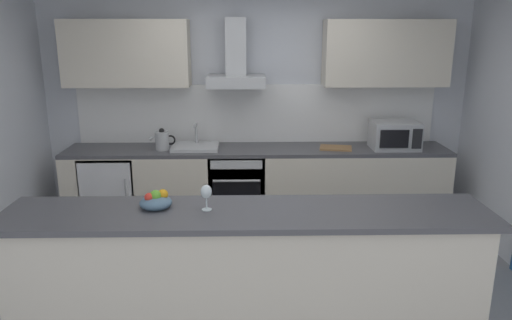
{
  "coord_description": "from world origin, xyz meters",
  "views": [
    {
      "loc": [
        -0.12,
        -3.64,
        2.16
      ],
      "look_at": [
        -0.04,
        0.44,
        1.05
      ],
      "focal_mm": 33.85,
      "sensor_mm": 36.0,
      "label": 1
    }
  ],
  "objects_px": {
    "oven": "(237,187)",
    "microwave": "(395,135)",
    "refrigerator": "(113,191)",
    "chopping_board": "(336,148)",
    "kettle": "(162,140)",
    "wine_glass": "(206,193)",
    "range_hood": "(236,65)",
    "fruit_bowl": "(156,201)",
    "sink": "(195,146)"
  },
  "relations": [
    {
      "from": "oven",
      "to": "microwave",
      "type": "relative_size",
      "value": 1.6
    },
    {
      "from": "oven",
      "to": "refrigerator",
      "type": "xyz_separation_m",
      "value": [
        -1.37,
        -0.0,
        -0.03
      ]
    },
    {
      "from": "microwave",
      "to": "chopping_board",
      "type": "height_order",
      "value": "microwave"
    },
    {
      "from": "microwave",
      "to": "kettle",
      "type": "height_order",
      "value": "microwave"
    },
    {
      "from": "refrigerator",
      "to": "wine_glass",
      "type": "bearing_deg",
      "value": -59.42
    },
    {
      "from": "range_hood",
      "to": "chopping_board",
      "type": "relative_size",
      "value": 2.12
    },
    {
      "from": "refrigerator",
      "to": "microwave",
      "type": "xyz_separation_m",
      "value": [
        3.09,
        -0.03,
        0.62
      ]
    },
    {
      "from": "refrigerator",
      "to": "fruit_bowl",
      "type": "xyz_separation_m",
      "value": [
        0.86,
        -1.99,
        0.6
      ]
    },
    {
      "from": "chopping_board",
      "to": "range_hood",
      "type": "bearing_deg",
      "value": 171.92
    },
    {
      "from": "refrigerator",
      "to": "sink",
      "type": "distance_m",
      "value": 1.05
    },
    {
      "from": "range_hood",
      "to": "fruit_bowl",
      "type": "distance_m",
      "value": 2.31
    },
    {
      "from": "wine_glass",
      "to": "chopping_board",
      "type": "relative_size",
      "value": 0.52
    },
    {
      "from": "oven",
      "to": "chopping_board",
      "type": "relative_size",
      "value": 2.35
    },
    {
      "from": "oven",
      "to": "kettle",
      "type": "xyz_separation_m",
      "value": [
        -0.8,
        -0.03,
        0.55
      ]
    },
    {
      "from": "kettle",
      "to": "wine_glass",
      "type": "distance_m",
      "value": 2.11
    },
    {
      "from": "refrigerator",
      "to": "wine_glass",
      "type": "xyz_separation_m",
      "value": [
        1.21,
        -2.04,
        0.68
      ]
    },
    {
      "from": "sink",
      "to": "chopping_board",
      "type": "relative_size",
      "value": 1.47
    },
    {
      "from": "oven",
      "to": "wine_glass",
      "type": "relative_size",
      "value": 4.5
    },
    {
      "from": "oven",
      "to": "range_hood",
      "type": "height_order",
      "value": "range_hood"
    },
    {
      "from": "microwave",
      "to": "chopping_board",
      "type": "bearing_deg",
      "value": 179.62
    },
    {
      "from": "microwave",
      "to": "fruit_bowl",
      "type": "relative_size",
      "value": 2.27
    },
    {
      "from": "microwave",
      "to": "fruit_bowl",
      "type": "bearing_deg",
      "value": -138.63
    },
    {
      "from": "refrigerator",
      "to": "fruit_bowl",
      "type": "distance_m",
      "value": 2.25
    },
    {
      "from": "microwave",
      "to": "sink",
      "type": "bearing_deg",
      "value": 178.97
    },
    {
      "from": "oven",
      "to": "fruit_bowl",
      "type": "height_order",
      "value": "fruit_bowl"
    },
    {
      "from": "refrigerator",
      "to": "fruit_bowl",
      "type": "bearing_deg",
      "value": -66.64
    },
    {
      "from": "sink",
      "to": "chopping_board",
      "type": "xyz_separation_m",
      "value": [
        1.53,
        -0.03,
        -0.02
      ]
    },
    {
      "from": "microwave",
      "to": "fruit_bowl",
      "type": "xyz_separation_m",
      "value": [
        -2.23,
        -1.96,
        -0.02
      ]
    },
    {
      "from": "oven",
      "to": "refrigerator",
      "type": "distance_m",
      "value": 1.37
    },
    {
      "from": "refrigerator",
      "to": "range_hood",
      "type": "bearing_deg",
      "value": 5.5
    },
    {
      "from": "microwave",
      "to": "chopping_board",
      "type": "distance_m",
      "value": 0.65
    },
    {
      "from": "kettle",
      "to": "wine_glass",
      "type": "xyz_separation_m",
      "value": [
        0.63,
        -2.01,
        0.1
      ]
    },
    {
      "from": "range_hood",
      "to": "wine_glass",
      "type": "xyz_separation_m",
      "value": [
        -0.17,
        -2.18,
        -0.68
      ]
    },
    {
      "from": "sink",
      "to": "kettle",
      "type": "height_order",
      "value": "sink"
    },
    {
      "from": "sink",
      "to": "wine_glass",
      "type": "bearing_deg",
      "value": -82.19
    },
    {
      "from": "refrigerator",
      "to": "sink",
      "type": "height_order",
      "value": "sink"
    },
    {
      "from": "kettle",
      "to": "oven",
      "type": "bearing_deg",
      "value": 2.42
    },
    {
      "from": "kettle",
      "to": "chopping_board",
      "type": "xyz_separation_m",
      "value": [
        1.88,
        0.01,
        -0.09
      ]
    },
    {
      "from": "wine_glass",
      "to": "fruit_bowl",
      "type": "xyz_separation_m",
      "value": [
        -0.35,
        0.06,
        -0.08
      ]
    },
    {
      "from": "oven",
      "to": "microwave",
      "type": "height_order",
      "value": "microwave"
    },
    {
      "from": "microwave",
      "to": "wine_glass",
      "type": "relative_size",
      "value": 2.81
    },
    {
      "from": "microwave",
      "to": "kettle",
      "type": "xyz_separation_m",
      "value": [
        -2.51,
        -0.01,
        -0.04
      ]
    },
    {
      "from": "kettle",
      "to": "fruit_bowl",
      "type": "relative_size",
      "value": 1.31
    },
    {
      "from": "refrigerator",
      "to": "oven",
      "type": "bearing_deg",
      "value": 0.11
    },
    {
      "from": "wine_glass",
      "to": "chopping_board",
      "type": "bearing_deg",
      "value": 58.38
    },
    {
      "from": "oven",
      "to": "fruit_bowl",
      "type": "relative_size",
      "value": 3.64
    },
    {
      "from": "sink",
      "to": "fruit_bowl",
      "type": "bearing_deg",
      "value": -91.89
    },
    {
      "from": "refrigerator",
      "to": "microwave",
      "type": "distance_m",
      "value": 3.15
    },
    {
      "from": "kettle",
      "to": "refrigerator",
      "type": "bearing_deg",
      "value": 176.92
    },
    {
      "from": "range_hood",
      "to": "wine_glass",
      "type": "bearing_deg",
      "value": -94.37
    }
  ]
}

